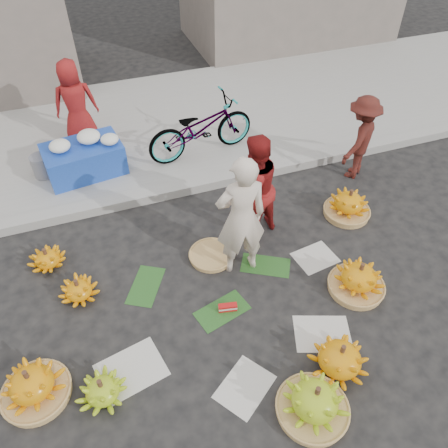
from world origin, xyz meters
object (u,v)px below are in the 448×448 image
object	(u,v)px
banana_bunch_4	(358,278)
bicycle	(201,128)
flower_table	(84,157)
banana_bunch_0	(32,385)
vendor_cream	(241,218)

from	to	relation	value
banana_bunch_4	bicycle	bearing A→B (deg)	105.79
flower_table	bicycle	bearing A→B (deg)	-11.12
banana_bunch_0	banana_bunch_4	world-z (taller)	same
banana_bunch_4	vendor_cream	distance (m)	1.67
banana_bunch_4	flower_table	distance (m)	4.59
banana_bunch_4	flower_table	bearing A→B (deg)	129.47
banana_bunch_0	flower_table	bearing A→B (deg)	74.91
flower_table	bicycle	world-z (taller)	bicycle
banana_bunch_4	bicycle	xyz separation A→B (m)	(-0.97, 3.44, 0.41)
vendor_cream	flower_table	xyz separation A→B (m)	(-1.66, 2.67, -0.47)
banana_bunch_4	vendor_cream	xyz separation A→B (m)	(-1.26, 0.87, 0.67)
flower_table	bicycle	distance (m)	1.96
flower_table	banana_bunch_0	bearing A→B (deg)	-113.06
vendor_cream	flower_table	size ratio (longest dim) A/B	1.35
banana_bunch_0	bicycle	world-z (taller)	bicycle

